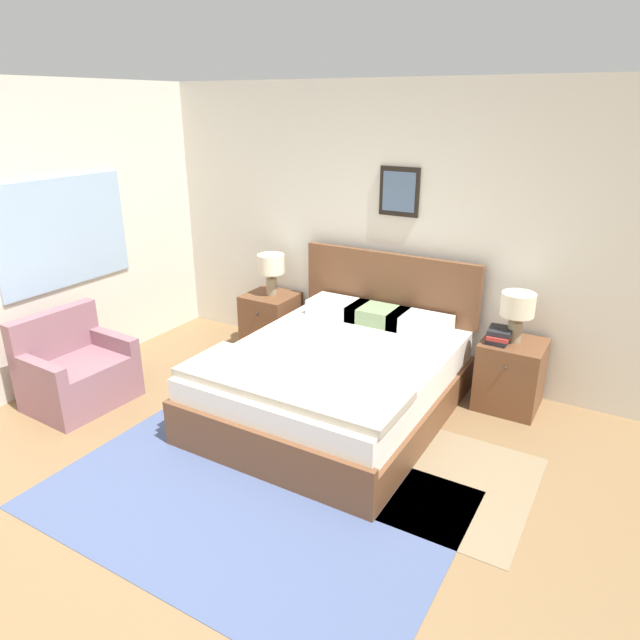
{
  "coord_description": "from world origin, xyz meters",
  "views": [
    {
      "loc": [
        2.03,
        -1.87,
        2.41
      ],
      "look_at": [
        0.0,
        1.58,
        0.87
      ],
      "focal_mm": 32.0,
      "sensor_mm": 36.0,
      "label": 1
    }
  ],
  "objects_px": {
    "armchair": "(76,373)",
    "nightstand_by_door": "(510,375)",
    "nightstand_near_window": "(271,321)",
    "table_lamp_near_window": "(271,267)",
    "bed": "(337,378)",
    "table_lamp_by_door": "(517,308)"
  },
  "relations": [
    {
      "from": "armchair",
      "to": "nightstand_by_door",
      "type": "distance_m",
      "value": 3.64
    },
    {
      "from": "nightstand_near_window",
      "to": "nightstand_by_door",
      "type": "xyz_separation_m",
      "value": [
        2.41,
        0.0,
        0.0
      ]
    },
    {
      "from": "table_lamp_near_window",
      "to": "armchair",
      "type": "bearing_deg",
      "value": -113.26
    },
    {
      "from": "bed",
      "to": "nightstand_by_door",
      "type": "bearing_deg",
      "value": 33.38
    },
    {
      "from": "armchair",
      "to": "table_lamp_near_window",
      "type": "xyz_separation_m",
      "value": [
        0.77,
        1.79,
        0.6
      ]
    },
    {
      "from": "nightstand_near_window",
      "to": "table_lamp_by_door",
      "type": "bearing_deg",
      "value": 0.37
    },
    {
      "from": "bed",
      "to": "table_lamp_near_window",
      "type": "relative_size",
      "value": 5.11
    },
    {
      "from": "nightstand_near_window",
      "to": "table_lamp_by_door",
      "type": "xyz_separation_m",
      "value": [
        2.4,
        0.02,
        0.58
      ]
    },
    {
      "from": "armchair",
      "to": "nightstand_near_window",
      "type": "height_order",
      "value": "armchair"
    },
    {
      "from": "nightstand_by_door",
      "to": "table_lamp_by_door",
      "type": "bearing_deg",
      "value": 133.6
    },
    {
      "from": "armchair",
      "to": "nightstand_near_window",
      "type": "relative_size",
      "value": 1.39
    },
    {
      "from": "bed",
      "to": "nightstand_by_door",
      "type": "height_order",
      "value": "bed"
    },
    {
      "from": "table_lamp_by_door",
      "to": "table_lamp_near_window",
      "type": "bearing_deg",
      "value": 180.0
    },
    {
      "from": "nightstand_near_window",
      "to": "table_lamp_near_window",
      "type": "relative_size",
      "value": 1.42
    },
    {
      "from": "bed",
      "to": "table_lamp_by_door",
      "type": "distance_m",
      "value": 1.55
    },
    {
      "from": "table_lamp_near_window",
      "to": "table_lamp_by_door",
      "type": "relative_size",
      "value": 1.0
    },
    {
      "from": "nightstand_by_door",
      "to": "table_lamp_by_door",
      "type": "relative_size",
      "value": 1.42
    },
    {
      "from": "armchair",
      "to": "table_lamp_by_door",
      "type": "height_order",
      "value": "table_lamp_by_door"
    },
    {
      "from": "bed",
      "to": "armchair",
      "type": "distance_m",
      "value": 2.2
    },
    {
      "from": "nightstand_by_door",
      "to": "table_lamp_near_window",
      "type": "height_order",
      "value": "table_lamp_near_window"
    },
    {
      "from": "table_lamp_near_window",
      "to": "table_lamp_by_door",
      "type": "height_order",
      "value": "same"
    },
    {
      "from": "bed",
      "to": "nightstand_by_door",
      "type": "distance_m",
      "value": 1.45
    }
  ]
}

